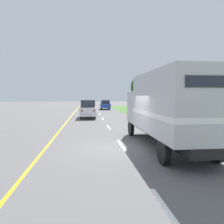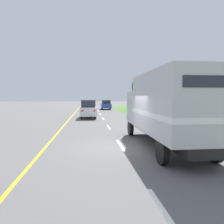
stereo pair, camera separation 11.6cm
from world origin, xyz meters
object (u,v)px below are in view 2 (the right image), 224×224
at_px(horse_trailer_truck, 166,107).
at_px(lead_car_white, 88,109).
at_px(roadside_tree_far, 144,87).
at_px(delineator_post, 188,128).
at_px(roadside_tree_mid, 177,89).
at_px(roadside_tree_near, 204,92).
at_px(lead_car_blue_ahead, 106,105).
at_px(highway_sign, 186,107).

distance_m(horse_trailer_truck, lead_car_white, 15.58).
xyz_separation_m(roadside_tree_far, delineator_post, (-3.83, -25.58, -3.69)).
height_order(roadside_tree_mid, delineator_post, roadside_tree_mid).
bearing_deg(horse_trailer_truck, lead_car_white, 103.70).
xyz_separation_m(lead_car_white, roadside_tree_near, (11.32, -4.66, 1.85)).
bearing_deg(lead_car_blue_ahead, horse_trailer_truck, -89.35).
distance_m(highway_sign, roadside_tree_far, 21.45).
relative_size(lead_car_blue_ahead, roadside_tree_far, 0.66).
bearing_deg(roadside_tree_mid, lead_car_blue_ahead, 129.14).
height_order(horse_trailer_truck, delineator_post, horse_trailer_truck).
bearing_deg(delineator_post, roadside_tree_near, 55.81).
xyz_separation_m(roadside_tree_near, delineator_post, (-5.21, -7.66, -2.37)).
bearing_deg(lead_car_white, delineator_post, -63.63).
bearing_deg(highway_sign, roadside_tree_mid, 70.08).
relative_size(highway_sign, roadside_tree_mid, 0.46).
bearing_deg(delineator_post, highway_sign, 67.16).
distance_m(lead_car_blue_ahead, roadside_tree_near, 22.75).
xyz_separation_m(lead_car_white, lead_car_blue_ahead, (3.32, 16.55, -0.12)).
height_order(lead_car_blue_ahead, roadside_tree_mid, roadside_tree_mid).
relative_size(lead_car_white, roadside_tree_mid, 0.74).
distance_m(horse_trailer_truck, roadside_tree_far, 29.13).
bearing_deg(lead_car_white, roadside_tree_near, -22.39).
relative_size(horse_trailer_truck, delineator_post, 8.45).
bearing_deg(lead_car_blue_ahead, roadside_tree_near, -69.35).
xyz_separation_m(lead_car_blue_ahead, roadside_tree_mid, (9.35, -11.48, 2.68)).
bearing_deg(delineator_post, lead_car_white, 116.37).
bearing_deg(delineator_post, horse_trailer_truck, -131.11).
xyz_separation_m(lead_car_blue_ahead, roadside_tree_far, (6.62, -3.30, 3.28)).
relative_size(lead_car_white, roadside_tree_far, 0.66).
bearing_deg(roadside_tree_far, roadside_tree_near, -85.62).
xyz_separation_m(roadside_tree_near, roadside_tree_mid, (1.35, 9.72, 0.71)).
bearing_deg(horse_trailer_truck, highway_sign, 59.18).
relative_size(horse_trailer_truck, lead_car_blue_ahead, 1.88).
bearing_deg(roadside_tree_far, delineator_post, -98.53).
xyz_separation_m(lead_car_blue_ahead, delineator_post, (2.79, -28.87, -0.40)).
xyz_separation_m(roadside_tree_mid, delineator_post, (-6.56, -17.39, -3.08)).
distance_m(roadside_tree_far, delineator_post, 26.12).
height_order(roadside_tree_near, roadside_tree_mid, roadside_tree_mid).
bearing_deg(lead_car_white, lead_car_blue_ahead, 78.65).
height_order(lead_car_white, roadside_tree_near, roadside_tree_near).
bearing_deg(roadside_tree_near, highway_sign, -135.67).
xyz_separation_m(horse_trailer_truck, roadside_tree_far, (6.26, 28.36, 2.23)).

